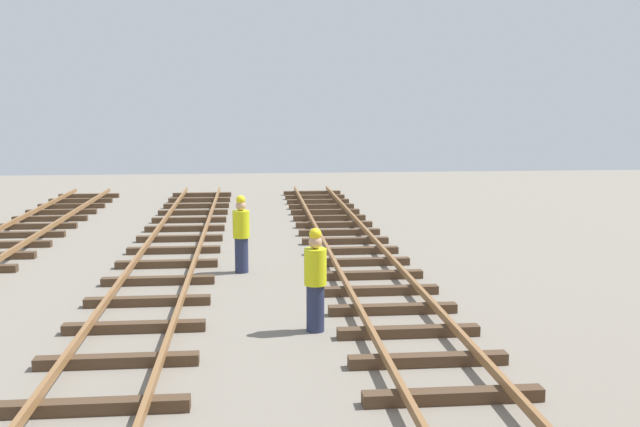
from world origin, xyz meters
TOP-DOWN VIEW (x-y plane):
  - track_worker_foreground at (-2.24, 16.48)m, footprint 0.40×0.40m
  - track_worker_distant at (-0.89, 11.78)m, footprint 0.40×0.40m

SIDE VIEW (x-z plane):
  - track_worker_foreground at x=-2.24m, z-range -0.01..1.86m
  - track_worker_distant at x=-0.89m, z-range -0.01..1.86m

